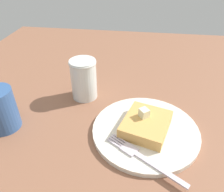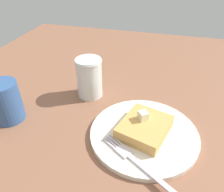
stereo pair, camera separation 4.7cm
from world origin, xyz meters
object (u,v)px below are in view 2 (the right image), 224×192
object	(u,v)px
fork	(131,159)
coffee_mug	(3,101)
syrup_jar	(88,79)
plate	(142,133)

from	to	relation	value
fork	coffee_mug	world-z (taller)	coffee_mug
syrup_jar	fork	bearing A→B (deg)	128.32
syrup_jar	coffee_mug	bearing A→B (deg)	43.16
syrup_jar	coffee_mug	size ratio (longest dim) A/B	1.05
fork	syrup_jar	distance (cm)	23.37
coffee_mug	syrup_jar	bearing A→B (deg)	-136.84
plate	fork	xyz separation A→B (cm)	(0.84, 7.29, 0.64)
fork	plate	bearing A→B (deg)	-96.55
coffee_mug	fork	bearing A→B (deg)	170.05
fork	coffee_mug	distance (cm)	29.01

